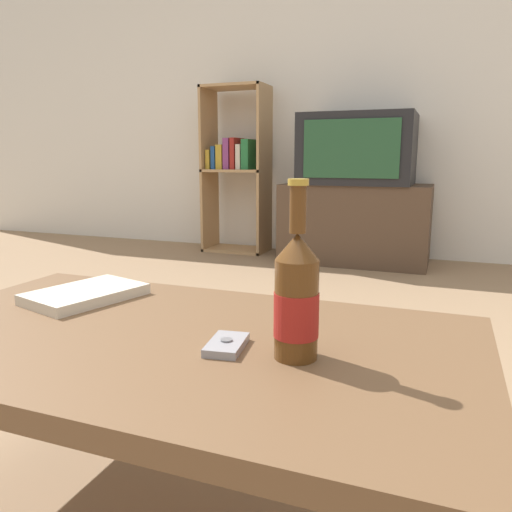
{
  "coord_description": "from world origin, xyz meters",
  "views": [
    {
      "loc": [
        0.46,
        -0.76,
        0.72
      ],
      "look_at": [
        0.06,
        0.28,
        0.5
      ],
      "focal_mm": 35.0,
      "sensor_mm": 36.0,
      "label": 1
    }
  ],
  "objects_px": {
    "bookshelf": "(235,166)",
    "beer_bottle": "(296,298)",
    "cell_phone": "(227,345)",
    "table_book": "(85,294)",
    "television": "(358,149)",
    "tv_stand": "(355,224)"
  },
  "relations": [
    {
      "from": "beer_bottle",
      "to": "television",
      "type": "bearing_deg",
      "value": 97.91
    },
    {
      "from": "television",
      "to": "cell_phone",
      "type": "relative_size",
      "value": 6.97
    },
    {
      "from": "bookshelf",
      "to": "table_book",
      "type": "relative_size",
      "value": 4.46
    },
    {
      "from": "tv_stand",
      "to": "beer_bottle",
      "type": "bearing_deg",
      "value": -82.1
    },
    {
      "from": "cell_phone",
      "to": "table_book",
      "type": "xyz_separation_m",
      "value": [
        -0.43,
        0.16,
        0.0
      ]
    },
    {
      "from": "bookshelf",
      "to": "beer_bottle",
      "type": "height_order",
      "value": "bookshelf"
    },
    {
      "from": "tv_stand",
      "to": "bookshelf",
      "type": "height_order",
      "value": "bookshelf"
    },
    {
      "from": "tv_stand",
      "to": "cell_phone",
      "type": "xyz_separation_m",
      "value": [
        0.26,
        -2.74,
        0.14
      ]
    },
    {
      "from": "television",
      "to": "cell_phone",
      "type": "xyz_separation_m",
      "value": [
        0.26,
        -2.73,
        -0.37
      ]
    },
    {
      "from": "bookshelf",
      "to": "table_book",
      "type": "distance_m",
      "value": 2.8
    },
    {
      "from": "tv_stand",
      "to": "television",
      "type": "relative_size",
      "value": 1.35
    },
    {
      "from": "bookshelf",
      "to": "television",
      "type": "bearing_deg",
      "value": -6.55
    },
    {
      "from": "bookshelf",
      "to": "beer_bottle",
      "type": "distance_m",
      "value": 3.13
    },
    {
      "from": "tv_stand",
      "to": "beer_bottle",
      "type": "relative_size",
      "value": 3.45
    },
    {
      "from": "tv_stand",
      "to": "beer_bottle",
      "type": "distance_m",
      "value": 2.76
    },
    {
      "from": "cell_phone",
      "to": "table_book",
      "type": "relative_size",
      "value": 0.38
    },
    {
      "from": "television",
      "to": "bookshelf",
      "type": "relative_size",
      "value": 0.59
    },
    {
      "from": "bookshelf",
      "to": "beer_bottle",
      "type": "relative_size",
      "value": 4.34
    },
    {
      "from": "tv_stand",
      "to": "bookshelf",
      "type": "xyz_separation_m",
      "value": [
        -0.95,
        0.11,
        0.39
      ]
    },
    {
      "from": "beer_bottle",
      "to": "table_book",
      "type": "bearing_deg",
      "value": 164.38
    },
    {
      "from": "bookshelf",
      "to": "beer_bottle",
      "type": "xyz_separation_m",
      "value": [
        1.33,
        -2.83,
        -0.16
      ]
    },
    {
      "from": "television",
      "to": "table_book",
      "type": "height_order",
      "value": "television"
    }
  ]
}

